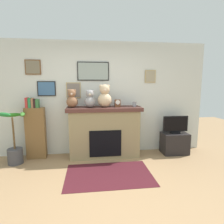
# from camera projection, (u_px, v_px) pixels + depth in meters

# --- Properties ---
(ground_plane) EXTENTS (12.00, 12.00, 0.00)m
(ground_plane) POSITION_uv_depth(u_px,v_px,m) (104.00, 201.00, 2.65)
(ground_plane) COLOR #9D7A53
(back_wall) EXTENTS (5.20, 0.15, 2.60)m
(back_wall) POSITION_uv_depth(u_px,v_px,m) (96.00, 98.00, 4.41)
(back_wall) COLOR silver
(back_wall) RESTS_ON ground_plane
(fireplace) EXTENTS (1.65, 0.56, 1.14)m
(fireplace) POSITION_uv_depth(u_px,v_px,m) (104.00, 132.00, 4.24)
(fireplace) COLOR #938259
(fireplace) RESTS_ON ground_plane
(bookshelf) EXTENTS (0.41, 0.16, 1.36)m
(bookshelf) POSITION_uv_depth(u_px,v_px,m) (36.00, 131.00, 4.09)
(bookshelf) COLOR brown
(bookshelf) RESTS_ON ground_plane
(potted_plant) EXTENTS (0.55, 0.52, 1.10)m
(potted_plant) POSITION_uv_depth(u_px,v_px,m) (15.00, 146.00, 3.85)
(potted_plant) COLOR #3F3F44
(potted_plant) RESTS_ON ground_plane
(tv_stand) EXTENTS (0.60, 0.40, 0.49)m
(tv_stand) POSITION_uv_depth(u_px,v_px,m) (174.00, 143.00, 4.45)
(tv_stand) COLOR black
(tv_stand) RESTS_ON ground_plane
(television) EXTENTS (0.60, 0.14, 0.41)m
(television) POSITION_uv_depth(u_px,v_px,m) (175.00, 125.00, 4.38)
(television) COLOR black
(television) RESTS_ON tv_stand
(area_rug) EXTENTS (1.56, 1.03, 0.01)m
(area_rug) POSITION_uv_depth(u_px,v_px,m) (109.00, 175.00, 3.42)
(area_rug) COLOR #46161E
(area_rug) RESTS_ON ground_plane
(candle_jar) EXTENTS (0.08, 0.08, 0.11)m
(candle_jar) POSITION_uv_depth(u_px,v_px,m) (134.00, 104.00, 4.21)
(candle_jar) COLOR gray
(candle_jar) RESTS_ON fireplace
(mantel_clock) EXTENTS (0.13, 0.09, 0.16)m
(mantel_clock) POSITION_uv_depth(u_px,v_px,m) (117.00, 103.00, 4.16)
(mantel_clock) COLOR brown
(mantel_clock) RESTS_ON fireplace
(teddy_bear_grey) EXTENTS (0.25, 0.25, 0.40)m
(teddy_bear_grey) POSITION_uv_depth(u_px,v_px,m) (72.00, 99.00, 4.02)
(teddy_bear_grey) COLOR brown
(teddy_bear_grey) RESTS_ON fireplace
(teddy_bear_cream) EXTENTS (0.24, 0.24, 0.38)m
(teddy_bear_cream) POSITION_uv_depth(u_px,v_px,m) (90.00, 99.00, 4.07)
(teddy_bear_cream) COLOR gray
(teddy_bear_cream) RESTS_ON fireplace
(teddy_bear_brown) EXTENTS (0.31, 0.31, 0.50)m
(teddy_bear_brown) POSITION_uv_depth(u_px,v_px,m) (105.00, 97.00, 4.10)
(teddy_bear_brown) COLOR #D2B38C
(teddy_bear_brown) RESTS_ON fireplace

